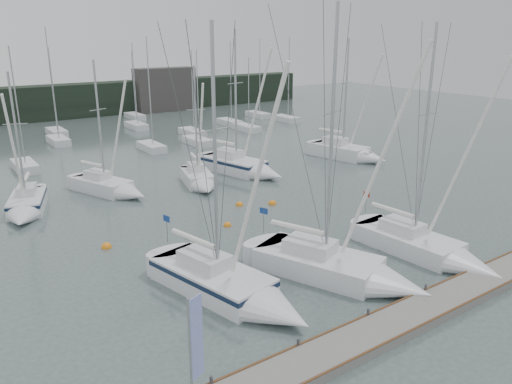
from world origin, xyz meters
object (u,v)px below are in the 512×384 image
Objects in this scene: buoy_b at (272,204)px; sailboat_near_center at (354,273)px; buoy_d at (239,205)px; sailboat_mid_e at (352,154)px; sailboat_mid_d at (246,168)px; buoy_c at (107,247)px; sailboat_near_right at (436,252)px; dock_banner at (194,346)px; sailboat_mid_a at (25,208)px; buoy_a at (227,226)px; sailboat_mid_c at (200,181)px; sailboat_mid_b at (114,188)px; sailboat_near_left at (237,291)px.

sailboat_near_center is at bearing -107.75° from buoy_b.
buoy_b reaches higher than buoy_d.
buoy_d is (-17.24, -5.40, -0.61)m from sailboat_mid_e.
buoy_d is (-5.18, -6.93, -0.64)m from sailboat_mid_d.
sailboat_near_center is 23.47× the size of buoy_c.
sailboat_near_center is at bearing -97.40° from buoy_d.
sailboat_mid_e is (12.07, -1.53, -0.02)m from sailboat_mid_d.
sailboat_mid_d is 18.31m from buoy_c.
sailboat_near_center is 1.07× the size of sailboat_near_right.
dock_banner is (-30.32, -23.11, 2.36)m from sailboat_mid_e.
buoy_a is at bearing -24.85° from sailboat_mid_a.
buoy_c is (-14.80, 12.39, -0.50)m from sailboat_near_right.
buoy_b is (5.16, 1.90, 0.00)m from buoy_a.
sailboat_near_center is 1.09× the size of sailboat_mid_d.
sailboat_mid_d reaches higher than dock_banner.
sailboat_mid_a is 17.12× the size of buoy_b.
sailboat_mid_e is at bearing 22.78° from buoy_a.
sailboat_mid_c reaches higher than buoy_d.
sailboat_mid_d is at bearing 50.93° from buoy_a.
dock_banner is (-15.29, -16.53, 2.98)m from buoy_b.
sailboat_mid_c is at bearing -39.82° from sailboat_mid_b.
sailboat_near_right is (11.73, -2.53, -0.07)m from sailboat_near_left.
buoy_c is (-15.99, -8.89, -0.64)m from sailboat_mid_d.
sailboat_mid_d is 30.75m from dock_banner.
dock_banner reaches higher than buoy_b.
sailboat_mid_a is 18.59× the size of buoy_d.
sailboat_near_center reaches higher than buoy_b.
sailboat_mid_a is 15.27m from buoy_d.
sailboat_near_right is at bearing -136.31° from sailboat_mid_e.
sailboat_near_center reaches higher than sailboat_mid_c.
sailboat_near_center is at bearing -41.76° from sailboat_mid_a.
sailboat_near_left is 8.29m from dock_banner.
sailboat_mid_c is 7.35m from buoy_b.
sailboat_near_center is 12.28m from dock_banner.
sailboat_mid_b reaches higher than dock_banner.
sailboat_mid_d is at bearing 29.07° from buoy_c.
buoy_a is at bearing 73.94° from sailboat_near_center.
sailboat_mid_e is (17.44, -0.34, 0.09)m from sailboat_mid_c.
sailboat_near_right is at bearing -74.51° from buoy_d.
buoy_c is at bearing -165.35° from sailboat_mid_d.
sailboat_near_right is 3.17× the size of dock_banner.
sailboat_mid_b is at bearing 26.48° from sailboat_mid_a.
buoy_c is at bearing 59.75° from dock_banner.
buoy_b is at bearing -8.82° from sailboat_mid_a.
sailboat_mid_c is 17.44m from sailboat_mid_e.
buoy_d is (-2.21, 1.18, 0.00)m from buoy_b.
sailboat_near_left is at bearing 163.28° from sailboat_near_right.
buoy_a is 18.04m from dock_banner.
sailboat_mid_d is 21.56× the size of buoy_c.
sailboat_mid_d is 23.79× the size of buoy_d.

